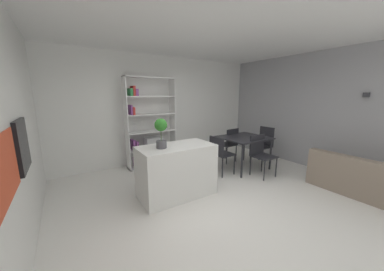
% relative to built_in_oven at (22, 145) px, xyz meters
% --- Properties ---
extents(ground_plane, '(8.62, 8.62, 0.00)m').
position_rel_built_in_oven_xyz_m(ground_plane, '(2.41, -0.40, -1.24)').
color(ground_plane, silver).
extents(ceiling_slab, '(6.28, 5.35, 0.06)m').
position_rel_built_in_oven_xyz_m(ceiling_slab, '(2.41, -0.40, 1.55)').
color(ceiling_slab, white).
rests_on(ceiling_slab, ground_plane).
extents(back_partition, '(6.28, 0.06, 2.76)m').
position_rel_built_in_oven_xyz_m(back_partition, '(2.41, 2.24, 0.14)').
color(back_partition, white).
rests_on(back_partition, ground_plane).
extents(right_partition_gray, '(0.06, 5.35, 2.76)m').
position_rel_built_in_oven_xyz_m(right_partition_gray, '(5.51, -0.40, 0.14)').
color(right_partition_gray, '#9E9EA3').
rests_on(right_partition_gray, ground_plane).
extents(built_in_oven, '(0.06, 0.58, 0.57)m').
position_rel_built_in_oven_xyz_m(built_in_oven, '(0.00, 0.00, 0.00)').
color(built_in_oven, black).
rests_on(built_in_oven, ground_plane).
extents(kitchen_island, '(1.31, 0.69, 0.91)m').
position_rel_built_in_oven_xyz_m(kitchen_island, '(2.00, 0.19, -0.78)').
color(kitchen_island, silver).
rests_on(kitchen_island, ground_plane).
extents(potted_plant_on_island, '(0.21, 0.21, 0.49)m').
position_rel_built_in_oven_xyz_m(potted_plant_on_island, '(1.73, 0.18, -0.03)').
color(potted_plant_on_island, '#4C4C51').
rests_on(potted_plant_on_island, kitchen_island).
extents(open_bookshelf, '(1.22, 0.34, 2.18)m').
position_rel_built_in_oven_xyz_m(open_bookshelf, '(2.17, 1.93, -0.27)').
color(open_bookshelf, white).
rests_on(open_bookshelf, ground_plane).
extents(dining_table, '(1.07, 0.96, 0.78)m').
position_rel_built_in_oven_xyz_m(dining_table, '(4.02, 0.53, -0.54)').
color(dining_table, '#232328').
rests_on(dining_table, ground_plane).
extents(dining_chair_near, '(0.45, 0.44, 0.90)m').
position_rel_built_in_oven_xyz_m(dining_chair_near, '(4.02, 0.02, -0.70)').
color(dining_chair_near, '#232328').
rests_on(dining_chair_near, ground_plane).
extents(dining_chair_window_side, '(0.46, 0.44, 0.94)m').
position_rel_built_in_oven_xyz_m(dining_chair_window_side, '(4.77, 0.53, -0.68)').
color(dining_chair_window_side, '#232328').
rests_on(dining_chair_window_side, ground_plane).
extents(dining_chair_island_side, '(0.43, 0.46, 0.87)m').
position_rel_built_in_oven_xyz_m(dining_chair_island_side, '(3.27, 0.52, -0.71)').
color(dining_chair_island_side, '#232328').
rests_on(dining_chair_island_side, ground_plane).
extents(dining_chair_far, '(0.47, 0.46, 0.91)m').
position_rel_built_in_oven_xyz_m(dining_chair_far, '(4.03, 1.03, -0.69)').
color(dining_chair_far, '#232328').
rests_on(dining_chair_far, ground_plane).
extents(sofa, '(0.84, 2.05, 0.71)m').
position_rel_built_in_oven_xyz_m(sofa, '(4.85, -1.79, -0.99)').
color(sofa, gray).
rests_on(sofa, ground_plane).
extents(wall_sconce_back, '(0.09, 0.09, 0.09)m').
position_rel_built_in_oven_xyz_m(wall_sconce_back, '(5.43, -1.24, 0.53)').
color(wall_sconce_back, '#333338').
rests_on(wall_sconce_back, ground_plane).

